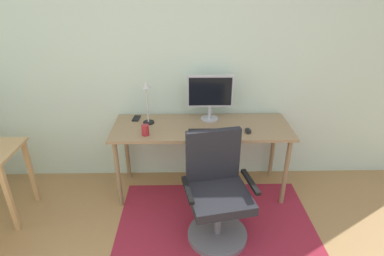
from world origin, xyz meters
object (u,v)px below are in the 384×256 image
monitor (210,93)px  coffee_cup (145,130)px  computer_mouse (248,130)px  desk_lamp (147,98)px  desk (202,133)px  cell_phone (136,118)px  office_chair (217,197)px  keyboard (211,132)px

monitor → coffee_cup: (-0.62, -0.35, -0.23)m
computer_mouse → desk_lamp: desk_lamp is taller
desk → coffee_cup: size_ratio=17.48×
desk → desk_lamp: bearing=171.2°
desk → cell_phone: bearing=164.1°
monitor → desk: bearing=-118.3°
cell_phone → office_chair: size_ratio=0.15×
monitor → cell_phone: size_ratio=3.33×
desk_lamp → office_chair: bearing=-48.7°
monitor → keyboard: 0.42m
desk → office_chair: (0.10, -0.64, -0.29)m
coffee_cup → desk: bearing=18.9°
computer_mouse → office_chair: (-0.33, -0.50, -0.38)m
monitor → cell_phone: monitor is taller
office_chair → cell_phone: bearing=122.1°
computer_mouse → office_chair: 0.71m
coffee_cup → cell_phone: size_ratio=0.71×
computer_mouse → cell_phone: (-1.10, 0.33, -0.01)m
office_chair → desk_lamp: bearing=120.4°
keyboard → coffee_cup: (-0.61, -0.02, 0.04)m
desk → office_chair: bearing=-80.8°
office_chair → coffee_cup: bearing=133.3°
keyboard → coffee_cup: 0.61m
desk → computer_mouse: computer_mouse is taller
desk → office_chair: size_ratio=1.84×
desk → desk_lamp: (-0.53, 0.08, 0.34)m
desk → coffee_cup: 0.57m
keyboard → cell_phone: bearing=155.2°
coffee_cup → monitor: bearing=29.2°
computer_mouse → desk_lamp: bearing=166.9°
monitor → cell_phone: bearing=178.0°
desk → office_chair: office_chair is taller
keyboard → computer_mouse: 0.35m
keyboard → desk_lamp: desk_lamp is taller
cell_phone → monitor: bearing=2.7°
computer_mouse → cell_phone: 1.15m
office_chair → computer_mouse: bearing=45.7°
desk → desk_lamp: 0.63m
computer_mouse → coffee_cup: bearing=-177.7°
keyboard → cell_phone: keyboard is taller
desk_lamp → office_chair: 1.15m
coffee_cup → office_chair: office_chair is taller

